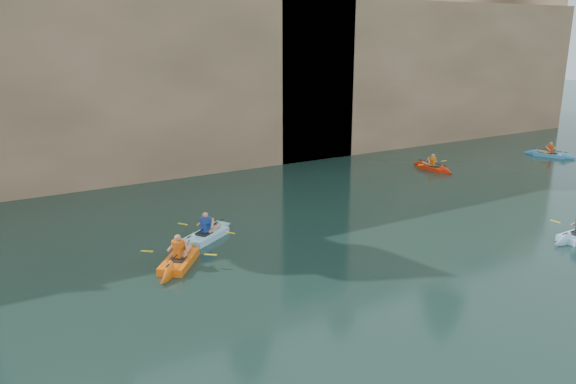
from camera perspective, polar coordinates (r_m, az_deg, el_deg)
cliff at (r=37.19m, az=-20.04°, el=12.68°), size 70.00×16.00×12.00m
cliff_slab_center at (r=30.52m, az=-13.47°, el=12.12°), size 24.00×2.40×11.40m
cliff_slab_east at (r=41.21m, az=14.75°, el=11.83°), size 26.00×2.40×9.84m
sea_cave_center at (r=29.20m, az=-23.84°, el=2.89°), size 3.50×1.00×3.20m
sea_cave_east at (r=33.58m, az=0.47°, el=6.93°), size 5.00×1.00×4.50m
kayaker_orange at (r=19.21m, az=-11.02°, el=-6.84°), size 2.81×3.24×1.34m
kayaker_red_far at (r=32.81m, az=14.45°, el=2.45°), size 2.26×3.12×1.14m
kayaker_ltblue_mid at (r=21.37m, az=-8.32°, el=-4.34°), size 3.31×2.50×1.31m
kayaker_blue_east at (r=38.81m, az=25.05°, el=3.48°), size 2.13×3.23×1.13m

